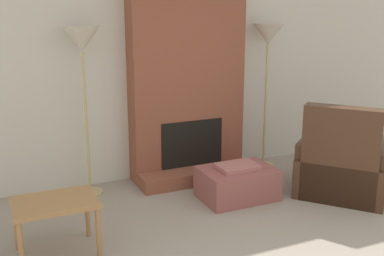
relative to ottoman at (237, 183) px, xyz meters
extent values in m
cube|color=beige|center=(-0.20, 1.13, 1.11)|extent=(7.07, 0.06, 2.60)
cube|color=brown|center=(-0.20, 0.95, 1.11)|extent=(1.46, 0.30, 2.60)
cube|color=brown|center=(-0.20, 0.64, -0.10)|extent=(1.46, 0.33, 0.17)
cube|color=black|center=(-0.20, 0.80, 0.27)|extent=(0.82, 0.02, 0.58)
cube|color=#8C4C47|center=(0.00, 0.00, -0.01)|extent=(0.83, 0.59, 0.36)
cube|color=#A56660|center=(0.00, 0.00, 0.19)|extent=(0.45, 0.32, 0.05)
cube|color=#422819|center=(1.24, -0.33, 0.04)|extent=(1.38, 1.38, 0.45)
cube|color=#422819|center=(0.94, -0.59, 0.36)|extent=(0.68, 0.75, 1.10)
cube|color=#422819|center=(1.50, -0.64, 0.13)|extent=(0.78, 0.69, 0.63)
cube|color=#422819|center=(0.97, -0.02, 0.13)|extent=(0.78, 0.69, 0.63)
cube|color=#9E7042|center=(-2.07, -0.44, 0.30)|extent=(0.72, 0.52, 0.04)
cylinder|color=#9E7042|center=(-2.39, -0.65, 0.05)|extent=(0.04, 0.04, 0.47)
cylinder|color=#9E7042|center=(-1.75, -0.65, 0.05)|extent=(0.04, 0.04, 0.47)
cylinder|color=#9E7042|center=(-2.39, -0.22, 0.05)|extent=(0.04, 0.04, 0.47)
cylinder|color=#9E7042|center=(-1.75, -0.22, 0.05)|extent=(0.04, 0.04, 0.47)
cylinder|color=tan|center=(-1.49, 0.84, -0.18)|extent=(0.30, 0.30, 0.02)
cylinder|color=tan|center=(-1.49, 0.84, 0.65)|extent=(0.03, 0.03, 1.63)
cone|color=beige|center=(-1.49, 0.84, 1.60)|extent=(0.40, 0.40, 0.27)
cylinder|color=tan|center=(0.89, 0.84, -0.18)|extent=(0.30, 0.30, 0.02)
cylinder|color=tan|center=(0.89, 0.84, 0.64)|extent=(0.03, 0.03, 1.62)
cone|color=beige|center=(0.89, 0.84, 1.59)|extent=(0.40, 0.40, 0.27)
camera|label=1|loc=(-2.57, -4.45, 1.99)|focal=45.00mm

